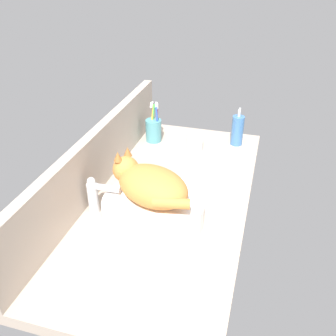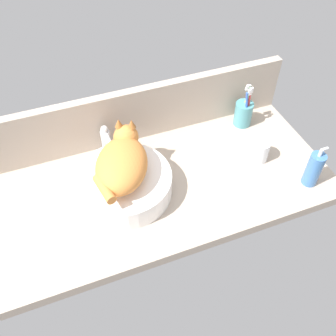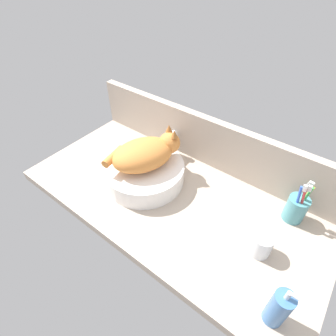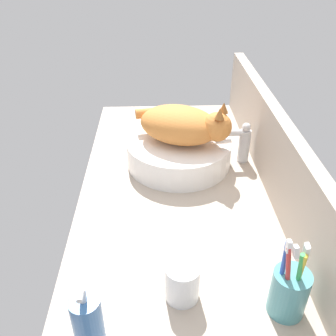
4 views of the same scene
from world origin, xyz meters
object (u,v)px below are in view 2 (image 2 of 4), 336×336
cat (122,162)px  faucet (107,141)px  sink_basin (124,184)px  water_glass (259,151)px  toothbrush_cup (244,113)px  soap_dispenser (314,169)px

cat → faucet: 19.91cm
sink_basin → water_glass: size_ratio=3.91×
cat → water_glass: bearing=-4.0°
toothbrush_cup → water_glass: bearing=-101.6°
cat → water_glass: (51.75, -3.63, -10.24)cm
faucet → water_glass: size_ratio=1.60×
toothbrush_cup → sink_basin: bearing=-162.3°
toothbrush_cup → cat: bearing=-163.3°
faucet → toothbrush_cup: size_ratio=0.73×
sink_basin → water_glass: bearing=-2.6°
cat → soap_dispenser: (62.89, -20.74, -7.12)cm
faucet → cat: bearing=-86.7°
sink_basin → water_glass: 52.29cm
cat → water_glass: 52.88cm
soap_dispenser → toothbrush_cup: size_ratio=0.90×
toothbrush_cup → water_glass: size_ratio=2.21×
sink_basin → cat: (0.49, 1.28, 9.91)cm
cat → soap_dispenser: bearing=-18.3°
cat → water_glass: size_ratio=3.55×
toothbrush_cup → water_glass: (-4.18, -20.38, -1.85)cm
sink_basin → soap_dispenser: (63.37, -19.46, 2.79)cm
cat → toothbrush_cup: (55.94, 16.75, -8.38)cm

